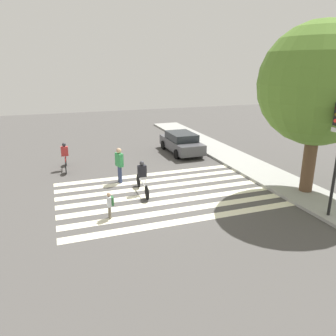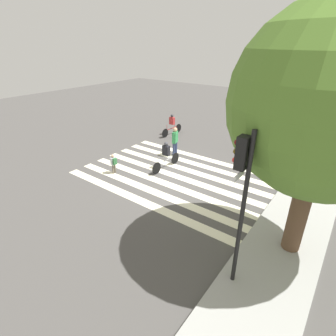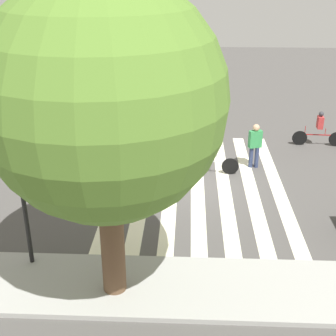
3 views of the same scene
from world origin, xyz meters
name	(u,v)px [view 2 (image 2 of 3)]	position (x,y,z in m)	size (l,w,h in m)	color
ground_plane	(175,176)	(0.00, 0.00, 0.00)	(60.00, 60.00, 0.00)	#4C4947
sidewalk_curb	(298,216)	(0.00, 6.25, 0.07)	(36.00, 2.50, 0.14)	#9E9E99
crosswalk_stripes	(175,176)	(0.00, 0.00, 0.00)	(6.45, 10.00, 0.01)	#F2EDCC
traffic_light	(242,184)	(4.67, 5.29, 3.38)	(0.60, 0.50, 4.82)	black
street_tree	(327,104)	(2.19, 6.44, 5.09)	(5.36, 5.36, 7.79)	brown
pedestrian_adult_yellow_jacket	(175,140)	(-2.31, -1.67, 1.05)	(0.56, 0.37, 1.86)	navy
pedestrian_adult_blue_shirt	(114,162)	(1.75, -2.89, 0.65)	(0.31, 0.26, 1.11)	#6B6051
cyclist_far_lane	(172,124)	(-5.53, -4.24, 0.87)	(2.31, 0.41, 1.62)	black
cyclist_near_curb	(166,155)	(-0.44, -0.95, 0.87)	(2.38, 0.41, 1.62)	black
car_parked_far_curb	(282,142)	(-6.84, 3.61, 0.74)	(4.40, 1.94, 1.43)	#4C4C51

